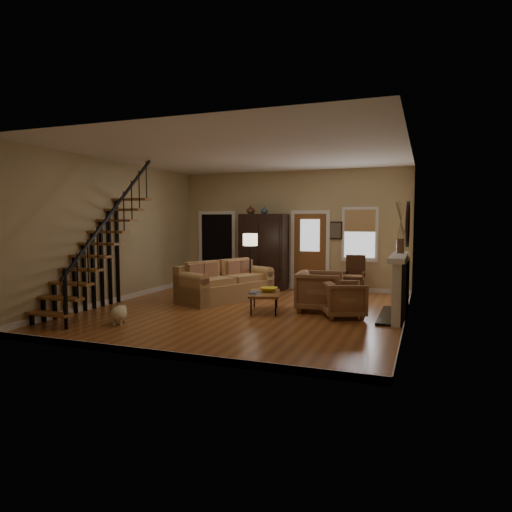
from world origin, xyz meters
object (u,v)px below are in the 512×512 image
(coffee_table, at_px, (264,302))
(armchair_left, at_px, (344,300))
(side_chair, at_px, (354,275))
(armoire, at_px, (264,252))
(armchair_right, at_px, (319,291))
(sofa, at_px, (226,282))
(floor_lamp, at_px, (250,265))

(coffee_table, xyz_separation_m, armchair_left, (1.67, 0.01, 0.15))
(coffee_table, xyz_separation_m, side_chair, (1.45, 2.84, 0.31))
(armoire, xyz_separation_m, armchair_right, (2.17, -2.56, -0.62))
(sofa, xyz_separation_m, armchair_right, (2.39, -0.47, -0.01))
(coffee_table, bearing_deg, sofa, 144.47)
(sofa, height_order, floor_lamp, floor_lamp)
(armchair_left, bearing_deg, sofa, 49.33)
(floor_lamp, bearing_deg, sofa, -115.85)
(armoire, relative_size, side_chair, 2.06)
(sofa, bearing_deg, armchair_right, 13.44)
(coffee_table, relative_size, side_chair, 1.04)
(armoire, distance_m, floor_lamp, 1.40)
(armchair_right, distance_m, side_chair, 2.39)
(armoire, xyz_separation_m, sofa, (-0.22, -2.10, -0.61))
(armchair_left, bearing_deg, coffee_table, 66.97)
(armoire, xyz_separation_m, coffee_table, (1.10, -3.04, -0.85))
(armchair_left, height_order, armchair_right, armchair_right)
(coffee_table, height_order, floor_lamp, floor_lamp)
(armoire, height_order, side_chair, armoire)
(armoire, height_order, armchair_left, armoire)
(sofa, relative_size, armchair_left, 2.96)
(coffee_table, height_order, armchair_left, armchair_left)
(armchair_left, bearing_deg, side_chair, -18.89)
(armoire, distance_m, side_chair, 2.61)
(armchair_left, bearing_deg, floor_lamp, 34.61)
(armchair_right, xyz_separation_m, floor_lamp, (-2.04, 1.19, 0.37))
(armchair_left, xyz_separation_m, side_chair, (-0.22, 2.83, 0.15))
(sofa, xyz_separation_m, floor_lamp, (0.35, 0.72, 0.36))
(floor_lamp, bearing_deg, armchair_right, -30.21)
(side_chair, bearing_deg, armoire, 175.52)
(armoire, distance_m, armchair_right, 3.41)
(armchair_right, bearing_deg, sofa, 73.18)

